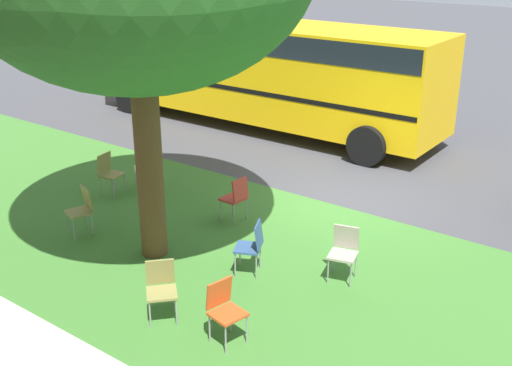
# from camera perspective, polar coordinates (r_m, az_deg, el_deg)

# --- Properties ---
(ground) EXTENTS (80.00, 80.00, 0.00)m
(ground) POSITION_cam_1_polar(r_m,az_deg,el_deg) (12.93, 7.60, -1.69)
(ground) COLOR #424247
(grass_verge) EXTENTS (48.00, 6.00, 0.01)m
(grass_verge) POSITION_cam_1_polar(r_m,az_deg,el_deg) (10.50, -1.01, -7.28)
(grass_verge) COLOR #3D752D
(grass_verge) RESTS_ON ground
(chair_0) EXTENTS (0.50, 0.50, 0.88)m
(chair_0) POSITION_cam_1_polar(r_m,az_deg,el_deg) (8.43, -2.90, -11.16)
(chair_0) COLOR #C64C1E
(chair_0) RESTS_ON ground
(chair_1) EXTENTS (0.49, 0.48, 0.88)m
(chair_1) POSITION_cam_1_polar(r_m,az_deg,el_deg) (13.37, -13.25, 1.10)
(chair_1) COLOR olive
(chair_1) RESTS_ON ground
(chair_2) EXTENTS (0.51, 0.51, 0.88)m
(chair_2) POSITION_cam_1_polar(r_m,az_deg,el_deg) (9.93, 8.01, -5.94)
(chair_2) COLOR #ADA393
(chair_2) RESTS_ON ground
(chair_3) EXTENTS (0.59, 0.59, 0.88)m
(chair_3) POSITION_cam_1_polar(r_m,az_deg,el_deg) (8.97, -8.62, -9.20)
(chair_3) COLOR olive
(chair_3) RESTS_ON ground
(chair_4) EXTENTS (0.53, 0.54, 0.88)m
(chair_4) POSITION_cam_1_polar(r_m,az_deg,el_deg) (11.71, -15.53, -2.13)
(chair_4) COLOR olive
(chair_4) RESTS_ON ground
(chair_5) EXTENTS (0.59, 0.59, 0.88)m
(chair_5) POSITION_cam_1_polar(r_m,az_deg,el_deg) (13.56, -9.86, 1.65)
(chair_5) COLOR beige
(chair_5) RESTS_ON ground
(chair_6) EXTENTS (0.56, 0.55, 0.88)m
(chair_6) POSITION_cam_1_polar(r_m,az_deg,el_deg) (9.98, -0.34, -5.55)
(chair_6) COLOR #335184
(chair_6) RESTS_ON ground
(chair_7) EXTENTS (0.44, 0.44, 0.88)m
(chair_7) POSITION_cam_1_polar(r_m,az_deg,el_deg) (11.78, -1.83, -1.16)
(chair_7) COLOR #B7332D
(chair_7) RESTS_ON ground
(school_bus) EXTENTS (10.40, 2.80, 2.88)m
(school_bus) POSITION_cam_1_polar(r_m,az_deg,el_deg) (17.66, 0.39, 10.80)
(school_bus) COLOR yellow
(school_bus) RESTS_ON ground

